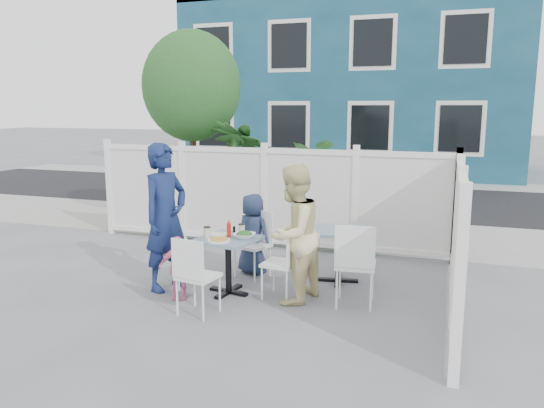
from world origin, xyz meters
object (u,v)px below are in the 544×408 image
(utility_cabinet, at_px, (160,184))
(spare_table, at_px, (339,241))
(chair_right, at_px, (286,258))
(man, at_px, (166,217))
(boy, at_px, (253,234))
(chair_near, at_px, (194,271))
(toddler, at_px, (178,268))
(woman, at_px, (293,234))
(chair_left, at_px, (169,243))
(main_table, at_px, (228,250))
(chair_back, at_px, (256,238))

(utility_cabinet, relative_size, spare_table, 1.79)
(chair_right, height_order, man, man)
(boy, bearing_deg, chair_near, 107.48)
(chair_right, distance_m, toddler, 1.28)
(utility_cabinet, height_order, woman, woman)
(chair_near, bearing_deg, woman, 50.54)
(chair_left, bearing_deg, utility_cabinet, -143.15)
(spare_table, bearing_deg, man, -155.12)
(utility_cabinet, bearing_deg, spare_table, -28.39)
(main_table, bearing_deg, chair_right, 4.23)
(main_table, height_order, toddler, toddler)
(utility_cabinet, xyz_separation_m, toddler, (2.64, -4.14, -0.30))
(toddler, bearing_deg, chair_near, -66.86)
(utility_cabinet, relative_size, chair_back, 1.54)
(main_table, distance_m, boy, 0.84)
(utility_cabinet, bearing_deg, chair_back, -37.41)
(spare_table, relative_size, man, 0.42)
(chair_right, xyz_separation_m, chair_near, (-0.78, -0.83, 0.01))
(chair_right, distance_m, man, 1.57)
(chair_back, height_order, woman, woman)
(chair_left, xyz_separation_m, boy, (0.84, 0.78, 0.00))
(utility_cabinet, relative_size, man, 0.74)
(chair_back, relative_size, toddler, 1.15)
(utility_cabinet, relative_size, chair_left, 1.44)
(main_table, relative_size, chair_back, 0.87)
(toddler, bearing_deg, chair_right, -3.44)
(chair_right, relative_size, boy, 0.78)
(chair_right, bearing_deg, spare_table, -24.11)
(main_table, relative_size, chair_near, 0.87)
(spare_table, distance_m, boy, 1.18)
(chair_right, height_order, chair_near, chair_near)
(boy, bearing_deg, spare_table, -159.66)
(woman, relative_size, toddler, 2.10)
(utility_cabinet, height_order, chair_near, utility_cabinet)
(main_table, bearing_deg, man, -175.21)
(spare_table, height_order, woman, woman)
(chair_near, xyz_separation_m, boy, (0.07, 1.62, 0.04))
(utility_cabinet, xyz_separation_m, boy, (3.13, -2.94, -0.13))
(main_table, distance_m, man, 0.88)
(toddler, bearing_deg, chair_back, 40.84)
(spare_table, relative_size, chair_left, 0.80)
(utility_cabinet, bearing_deg, boy, -37.36)
(man, relative_size, toddler, 2.38)
(woman, xyz_separation_m, boy, (-0.81, 0.84, -0.25))
(chair_near, xyz_separation_m, toddler, (-0.42, 0.41, -0.13))
(boy, bearing_deg, woman, 154.02)
(chair_left, xyz_separation_m, woman, (1.65, -0.06, 0.25))
(spare_table, height_order, boy, boy)
(chair_back, relative_size, chair_near, 1.00)
(main_table, relative_size, toddler, 1.00)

